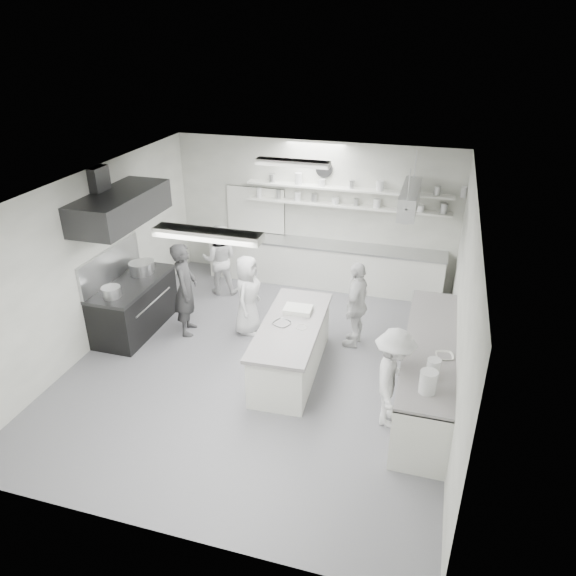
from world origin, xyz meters
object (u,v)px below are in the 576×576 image
(back_counter, at_px, (323,265))
(cook_stove, at_px, (185,289))
(stove, at_px, (135,307))
(right_counter, at_px, (427,371))
(prep_island, at_px, (291,348))
(cook_back, at_px, (220,259))

(back_counter, xyz_separation_m, cook_stove, (-1.93, -2.63, 0.41))
(back_counter, bearing_deg, stove, -136.01)
(right_counter, xyz_separation_m, cook_stove, (-4.28, 0.77, 0.40))
(back_counter, height_order, prep_island, back_counter)
(stove, bearing_deg, right_counter, -6.52)
(stove, xyz_separation_m, cook_back, (0.93, 1.84, 0.29))
(right_counter, height_order, cook_stove, cook_stove)
(right_counter, distance_m, cook_back, 4.97)
(stove, height_order, cook_back, cook_back)
(stove, height_order, prep_island, stove)
(cook_stove, bearing_deg, stove, 84.30)
(cook_back, bearing_deg, prep_island, 117.65)
(stove, relative_size, cook_back, 1.21)
(cook_stove, bearing_deg, back_counter, -52.07)
(stove, height_order, back_counter, back_counter)
(back_counter, xyz_separation_m, prep_island, (0.22, -3.28, -0.05))
(cook_stove, bearing_deg, cook_back, -14.19)
(back_counter, bearing_deg, cook_stove, -126.26)
(stove, relative_size, prep_island, 0.80)
(back_counter, relative_size, cook_back, 3.36)
(right_counter, height_order, prep_island, right_counter)
(prep_island, distance_m, cook_back, 3.20)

